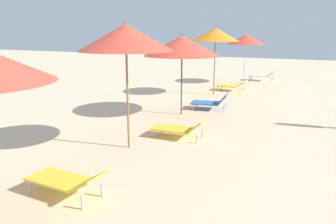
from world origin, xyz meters
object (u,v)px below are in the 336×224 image
at_px(lounger_fourth_shoreside, 180,128).
at_px(lounger_fifth_shoreside, 211,102).
at_px(umbrella_sixth, 216,35).
at_px(umbrella_farthest, 246,39).
at_px(lounger_farthest_shoreside, 263,75).
at_px(umbrella_fifth, 182,46).
at_px(lounger_sixth_shoreside, 232,85).
at_px(umbrella_fourth, 126,38).
at_px(lounger_third_shoreside, 67,180).

bearing_deg(lounger_fourth_shoreside, lounger_fifth_shoreside, -87.60).
bearing_deg(umbrella_sixth, umbrella_farthest, 83.42).
relative_size(lounger_fifth_shoreside, lounger_farthest_shoreside, 0.94).
bearing_deg(umbrella_fifth, lounger_sixth_shoreside, 85.54).
height_order(lounger_fourth_shoreside, umbrella_sixth, umbrella_sixth).
bearing_deg(umbrella_fourth, lounger_fourth_shoreside, 55.13).
bearing_deg(lounger_farthest_shoreside, umbrella_fourth, 83.99).
bearing_deg(umbrella_sixth, lounger_farthest_shoreside, 76.86).
bearing_deg(umbrella_fifth, lounger_fifth_shoreside, 57.38).
bearing_deg(umbrella_sixth, umbrella_fourth, -88.36).
bearing_deg(umbrella_fourth, umbrella_farthest, 88.78).
bearing_deg(umbrella_fourth, umbrella_fifth, 92.14).
bearing_deg(umbrella_sixth, lounger_sixth_shoreside, 68.98).
xyz_separation_m(umbrella_fifth, lounger_fifth_shoreside, (0.68, 1.06, -1.97)).
relative_size(umbrella_fifth, lounger_farthest_shoreside, 1.83).
bearing_deg(lounger_fourth_shoreside, umbrella_fifth, -70.38).
height_order(lounger_fourth_shoreside, lounger_farthest_shoreside, lounger_farthest_shoreside).
xyz_separation_m(umbrella_fourth, lounger_fourth_shoreside, (0.82, 1.18, -2.30)).
xyz_separation_m(lounger_sixth_shoreside, lounger_farthest_shoreside, (0.73, 3.91, 0.06)).
height_order(umbrella_fifth, lounger_farthest_shoreside, umbrella_fifth).
xyz_separation_m(lounger_fourth_shoreside, umbrella_sixth, (-1.04, 6.23, 2.28)).
distance_m(lounger_fourth_shoreside, lounger_fifth_shoreside, 3.45).
xyz_separation_m(umbrella_farthest, lounger_farthest_shoreside, (0.75, 1.22, -1.94)).
xyz_separation_m(umbrella_fourth, umbrella_fifth, (-0.13, 3.57, -0.32)).
bearing_deg(lounger_fifth_shoreside, lounger_sixth_shoreside, -94.79).
bearing_deg(lounger_fourth_shoreside, lounger_sixth_shoreside, -87.97).
bearing_deg(lounger_fourth_shoreside, lounger_farthest_shoreside, -93.10).
relative_size(lounger_fourth_shoreside, umbrella_farthest, 0.54).
bearing_deg(lounger_fifth_shoreside, lounger_fourth_shoreside, 85.91).
bearing_deg(umbrella_fifth, umbrella_fourth, -87.86).
bearing_deg(lounger_farthest_shoreside, umbrella_sixth, 75.36).
distance_m(umbrella_farthest, lounger_farthest_shoreside, 2.42).
relative_size(umbrella_fourth, lounger_farthest_shoreside, 2.04).
bearing_deg(umbrella_farthest, lounger_sixth_shoreside, -89.53).
distance_m(lounger_third_shoreside, umbrella_fifth, 6.41).
xyz_separation_m(lounger_fourth_shoreside, umbrella_farthest, (-0.58, 10.16, 2.00)).
xyz_separation_m(lounger_fourth_shoreside, lounger_farthest_shoreside, (0.17, 11.38, 0.06)).
distance_m(umbrella_fourth, umbrella_fifth, 3.58).
height_order(umbrella_fourth, lounger_fifth_shoreside, umbrella_fourth).
bearing_deg(lounger_farthest_shoreside, lounger_sixth_shoreside, 77.98).
relative_size(lounger_third_shoreside, umbrella_farthest, 0.57).
height_order(lounger_sixth_shoreside, lounger_farthest_shoreside, lounger_farthest_shoreside).
bearing_deg(umbrella_fifth, lounger_farthest_shoreside, 82.88).
bearing_deg(lounger_third_shoreside, umbrella_fourth, -79.14).
bearing_deg(lounger_fifth_shoreside, umbrella_fifth, 48.62).
bearing_deg(lounger_fourth_shoreside, umbrella_sixth, -82.82).
height_order(lounger_third_shoreside, umbrella_fifth, umbrella_fifth).
height_order(umbrella_sixth, lounger_sixth_shoreside, umbrella_sixth).
bearing_deg(lounger_third_shoreside, lounger_sixth_shoreside, -86.38).
relative_size(lounger_fourth_shoreside, lounger_farthest_shoreside, 0.99).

